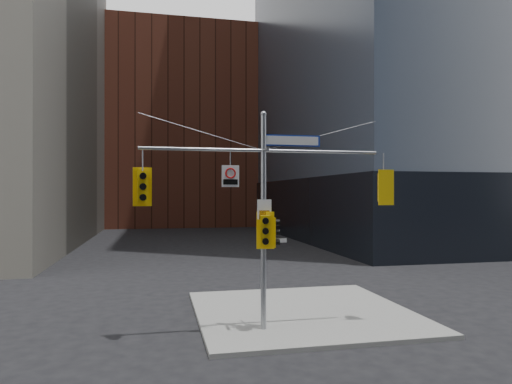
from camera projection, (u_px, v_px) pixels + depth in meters
name	position (u px, v px, depth m)	size (l,w,h in m)	color
ground	(279.00, 354.00, 12.99)	(160.00, 160.00, 0.00)	black
sidewalk_corner	(303.00, 312.00, 17.32)	(8.00, 8.00, 0.15)	gray
podium_ne	(449.00, 208.00, 50.20)	(36.40, 36.40, 6.00)	black
brick_midrise	(180.00, 132.00, 69.72)	(26.00, 20.00, 28.00)	brown
signal_assembly	(264.00, 199.00, 14.95)	(8.00, 0.80, 7.30)	#93969B
traffic_light_west_arm	(143.00, 187.00, 14.15)	(0.58, 0.48, 1.22)	yellow
traffic_light_east_arm	(384.00, 187.00, 15.86)	(0.59, 0.48, 1.23)	yellow
traffic_light_pole_side	(273.00, 232.00, 15.02)	(0.40, 0.34, 0.98)	yellow
traffic_light_pole_front	(265.00, 231.00, 14.69)	(0.57, 0.52, 1.21)	yellow
street_sign_blade	(292.00, 141.00, 15.17)	(1.93, 0.06, 0.37)	#112B9E
regulatory_sign_arm	(230.00, 175.00, 14.70)	(0.57, 0.06, 0.71)	silver
regulatory_sign_pole	(264.00, 210.00, 14.84)	(0.49, 0.10, 0.64)	silver
street_blade_ew	(277.00, 241.00, 15.05)	(0.68, 0.05, 0.14)	silver
street_blade_ns	(260.00, 247.00, 15.39)	(0.12, 0.78, 0.16)	#145926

